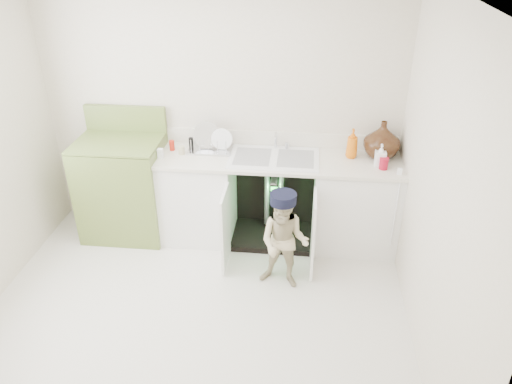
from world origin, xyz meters
TOP-DOWN VIEW (x-y plane):
  - ground at (0.00, 0.00)m, footprint 3.50×3.50m
  - room_shell at (0.00, 0.00)m, footprint 6.00×5.50m
  - counter_run at (0.59, 1.21)m, footprint 2.44×1.02m
  - avocado_stove at (-0.96, 1.18)m, footprint 0.82×0.65m
  - repair_worker at (0.70, 0.47)m, footprint 0.50×0.60m

SIDE VIEW (x-z plane):
  - ground at x=0.00m, z-range 0.00..0.00m
  - repair_worker at x=0.70m, z-range 0.01..0.92m
  - counter_run at x=0.59m, z-range -0.15..1.11m
  - avocado_stove at x=-0.96m, z-range -0.11..1.16m
  - room_shell at x=0.00m, z-range 0.62..1.88m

